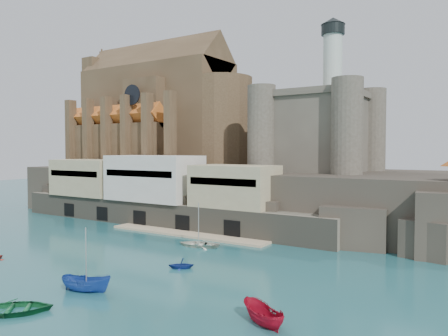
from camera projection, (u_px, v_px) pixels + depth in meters
ground at (92, 255)px, 58.31m from camera, size 300.00×300.00×0.00m
promontory at (241, 194)px, 91.23m from camera, size 100.00×36.00×10.00m
quay at (152, 192)px, 82.94m from camera, size 70.00×12.00×13.05m
church at (161, 117)px, 105.59m from camera, size 47.00×25.93×30.51m
castle_keep at (319, 128)px, 83.26m from camera, size 21.20×21.20×29.30m
boat_2 at (86, 291)px, 43.39m from camera, size 2.62×2.59×5.35m
boat_3 at (14, 313)px, 37.71m from camera, size 4.20×4.34×6.56m
boat_5 at (262, 324)px, 35.30m from camera, size 2.60×2.58×4.99m
boat_6 at (199, 246)px, 63.78m from camera, size 2.28×4.55×6.13m
boat_7 at (181, 268)px, 51.84m from camera, size 2.80×3.02×2.99m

